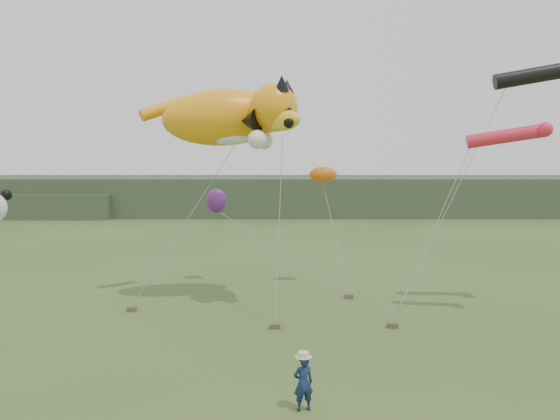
% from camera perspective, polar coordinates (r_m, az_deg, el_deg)
% --- Properties ---
extents(ground, '(120.00, 120.00, 0.00)m').
position_cam_1_polar(ground, '(16.57, 1.76, -17.21)').
color(ground, '#385123').
rests_on(ground, ground).
extents(headland, '(90.00, 13.00, 4.00)m').
position_cam_1_polar(headland, '(60.16, -2.38, 1.49)').
color(headland, '#2D3D28').
rests_on(headland, ground).
extents(festival_attendant, '(0.60, 0.49, 1.44)m').
position_cam_1_polar(festival_attendant, '(14.49, 2.45, -17.62)').
color(festival_attendant, '#14254C').
rests_on(festival_attendant, ground).
extents(sandbag_anchors, '(14.39, 6.54, 0.19)m').
position_cam_1_polar(sandbag_anchors, '(21.81, -4.72, -11.22)').
color(sandbag_anchors, brown).
rests_on(sandbag_anchors, ground).
extents(cat_kite, '(7.01, 3.78, 2.99)m').
position_cam_1_polar(cat_kite, '(23.59, -4.82, 9.72)').
color(cat_kite, orange).
rests_on(cat_kite, ground).
extents(fish_kite, '(2.83, 1.86, 1.36)m').
position_cam_1_polar(fish_kite, '(22.22, -1.02, 9.42)').
color(fish_kite, yellow).
rests_on(fish_kite, ground).
extents(tube_kites, '(5.02, 2.36, 3.61)m').
position_cam_1_polar(tube_kites, '(24.35, 24.98, 10.74)').
color(tube_kites, black).
rests_on(tube_kites, ground).
extents(misc_kites, '(6.49, 1.34, 2.34)m').
position_cam_1_polar(misc_kites, '(27.07, -1.19, 2.32)').
color(misc_kites, '#D3600F').
rests_on(misc_kites, ground).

